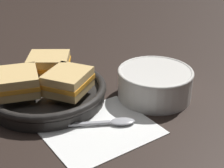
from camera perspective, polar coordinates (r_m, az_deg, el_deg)
name	(u,v)px	position (r m, az deg, el deg)	size (l,w,h in m)	color
ground_plane	(113,105)	(0.78, 0.18, -3.52)	(4.00, 4.00, 0.00)	black
napkin	(99,129)	(0.70, -2.15, -7.44)	(0.24, 0.21, 0.00)	white
soup_bowl	(155,82)	(0.81, 7.14, 0.39)	(0.18, 0.18, 0.07)	silver
spoon	(112,122)	(0.71, -0.03, -6.34)	(0.14, 0.11, 0.01)	#9E9EA3
skillet	(46,92)	(0.81, -10.89, -1.36)	(0.29, 0.35, 0.04)	black
sandwich_near_left	(49,64)	(0.84, -10.42, 3.24)	(0.13, 0.13, 0.05)	#DBB26B
sandwich_near_right	(18,82)	(0.77, -15.29, 0.34)	(0.12, 0.12, 0.05)	#DBB26B
sandwich_far_left	(68,81)	(0.75, -7.33, 0.45)	(0.13, 0.12, 0.05)	#DBB26B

